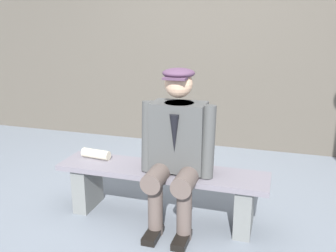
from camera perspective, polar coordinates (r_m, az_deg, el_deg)
ground_plane at (r=3.10m, az=-1.03°, el=-13.78°), size 30.00×30.00×0.00m
bench at (r=2.97m, az=-1.06°, el=-8.93°), size 1.65×0.37×0.42m
seated_man at (r=2.75m, az=1.33°, el=-3.09°), size 0.56×0.53×1.21m
rolled_magazine at (r=3.17m, az=-10.95°, el=-4.22°), size 0.25×0.10×0.08m
stadium_wall at (r=4.67m, az=6.84°, el=12.58°), size 12.00×0.24×2.55m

